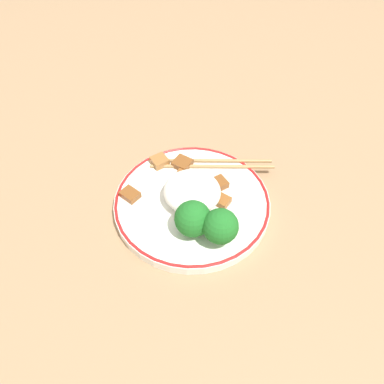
% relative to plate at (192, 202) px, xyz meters
% --- Properties ---
extents(ground_plane, '(3.00, 3.00, 0.00)m').
position_rel_plate_xyz_m(ground_plane, '(0.00, 0.00, -0.01)').
color(ground_plane, '#9E7A56').
extents(plate, '(0.26, 0.26, 0.02)m').
position_rel_plate_xyz_m(plate, '(0.00, 0.00, 0.00)').
color(plate, white).
rests_on(plate, ground_plane).
extents(rice_mound, '(0.09, 0.09, 0.04)m').
position_rel_plate_xyz_m(rice_mound, '(0.00, 0.00, 0.03)').
color(rice_mound, white).
rests_on(rice_mound, plate).
extents(broccoli_back_left, '(0.06, 0.06, 0.06)m').
position_rel_plate_xyz_m(broccoli_back_left, '(-0.06, -0.03, 0.04)').
color(broccoli_back_left, '#7FB756').
rests_on(broccoli_back_left, plate).
extents(broccoli_back_center, '(0.05, 0.05, 0.06)m').
position_rel_plate_xyz_m(broccoli_back_center, '(-0.05, -0.07, 0.04)').
color(broccoli_back_center, '#7FB756').
rests_on(broccoli_back_center, plate).
extents(meat_near_front, '(0.03, 0.04, 0.01)m').
position_rel_plate_xyz_m(meat_near_front, '(0.02, -0.04, 0.01)').
color(meat_near_front, brown).
rests_on(meat_near_front, plate).
extents(meat_near_left, '(0.04, 0.04, 0.01)m').
position_rel_plate_xyz_m(meat_near_left, '(0.05, 0.09, 0.01)').
color(meat_near_left, '#9E6633').
rests_on(meat_near_left, plate).
extents(meat_near_right, '(0.03, 0.03, 0.01)m').
position_rel_plate_xyz_m(meat_near_right, '(0.07, 0.05, 0.01)').
color(meat_near_right, brown).
rests_on(meat_near_right, plate).
extents(meat_near_back, '(0.04, 0.04, 0.01)m').
position_rel_plate_xyz_m(meat_near_back, '(0.05, -0.03, 0.01)').
color(meat_near_back, brown).
rests_on(meat_near_back, plate).
extents(meat_on_rice_edge, '(0.03, 0.02, 0.01)m').
position_rel_plate_xyz_m(meat_on_rice_edge, '(0.04, 0.04, 0.01)').
color(meat_on_rice_edge, brown).
rests_on(meat_on_rice_edge, plate).
extents(meat_mid_left, '(0.03, 0.03, 0.01)m').
position_rel_plate_xyz_m(meat_mid_left, '(-0.04, 0.10, 0.01)').
color(meat_mid_left, brown).
rests_on(meat_mid_left, plate).
extents(chopsticks, '(0.11, 0.21, 0.01)m').
position_rel_plate_xyz_m(chopsticks, '(0.09, 0.01, 0.01)').
color(chopsticks, '#AD8451').
rests_on(chopsticks, plate).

